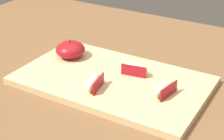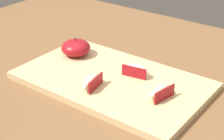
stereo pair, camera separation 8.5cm
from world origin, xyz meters
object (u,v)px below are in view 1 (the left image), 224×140
(apple_wedge_middle, at_px, (94,83))
(apple_wedge_right, at_px, (135,69))
(apple_half_skin_up, at_px, (70,50))
(apple_wedge_near_knife, at_px, (165,89))
(cutting_board, at_px, (112,80))

(apple_wedge_middle, relative_size, apple_wedge_right, 1.00)
(apple_half_skin_up, relative_size, apple_wedge_middle, 1.13)
(apple_wedge_near_knife, bearing_deg, apple_half_skin_up, 169.53)
(apple_wedge_middle, height_order, apple_wedge_right, same)
(apple_wedge_middle, bearing_deg, apple_half_skin_up, 143.05)
(cutting_board, height_order, apple_half_skin_up, apple_half_skin_up)
(apple_half_skin_up, distance_m, apple_wedge_middle, 0.18)
(apple_half_skin_up, relative_size, apple_wedge_right, 1.13)
(cutting_board, distance_m, apple_half_skin_up, 0.16)
(apple_wedge_middle, distance_m, apple_wedge_right, 0.12)
(apple_wedge_middle, bearing_deg, cutting_board, 82.22)
(apple_half_skin_up, distance_m, apple_wedge_near_knife, 0.29)
(apple_wedge_near_knife, xyz_separation_m, apple_wedge_right, (-0.10, 0.05, 0.00))
(apple_half_skin_up, xyz_separation_m, apple_wedge_near_knife, (0.29, -0.05, -0.01))
(cutting_board, relative_size, apple_wedge_middle, 6.50)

